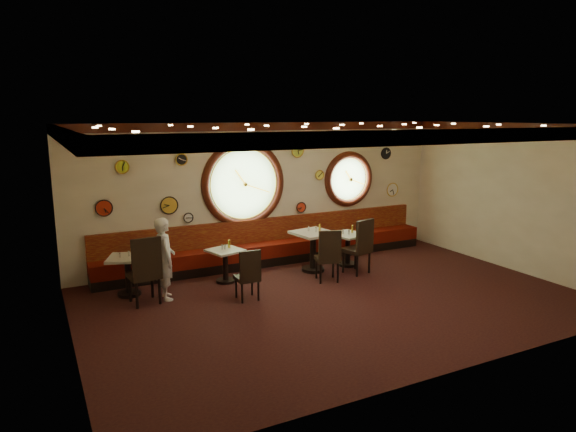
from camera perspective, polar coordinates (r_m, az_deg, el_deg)
The scene contains 50 objects.
floor at distance 9.65m, azimuth 5.37°, elevation -9.29°, with size 9.00×6.00×0.00m, color black.
ceiling at distance 9.05m, azimuth 5.74°, elevation 10.07°, with size 9.00×6.00×0.02m, color gold.
wall_back at distance 11.82m, azimuth -2.26°, elevation 2.57°, with size 9.00×0.02×3.20m, color beige.
wall_front at distance 6.94m, azimuth 18.96°, elevation -4.19°, with size 9.00×0.02×3.20m, color beige.
wall_left at distance 7.83m, azimuth -23.51°, elevation -2.81°, with size 0.02×6.00×3.20m, color beige.
wall_right at distance 12.21m, azimuth 23.70°, elevation 1.91°, with size 0.02×6.00×3.20m, color beige.
molding_back at distance 11.64m, azimuth -2.22°, elevation 9.91°, with size 9.00×0.10×0.18m, color #3A130A.
molding_front at distance 6.75m, azimuth 19.47°, elevation 8.37°, with size 9.00×0.10×0.18m, color #3A130A.
molding_left at distance 7.64m, azimuth -24.02°, elevation 8.30°, with size 0.10×6.00×0.18m, color #3A130A.
molding_right at distance 12.04m, azimuth 24.12°, elevation 9.00°, with size 0.10×6.00×0.18m, color #3A130A.
banquette_base at distance 11.89m, azimuth -1.64°, elevation -4.77°, with size 8.00×0.55×0.20m, color black.
banquette_seat at distance 11.82m, azimuth -1.65°, elevation -3.61°, with size 8.00×0.55×0.30m, color #570D07.
banquette_back at distance 11.92m, azimuth -2.11°, elevation -1.51°, with size 8.00×0.10×0.55m, color #5E070D.
porthole_left_glass at distance 11.54m, azimuth -4.98°, elevation 3.59°, with size 1.66×1.66×0.02m, color #8DBA6F.
porthole_left_frame at distance 11.53m, azimuth -4.95°, elevation 3.58°, with size 1.98×1.98×0.18m, color #3A130A.
porthole_left_ring at distance 11.50m, azimuth -4.89°, elevation 3.56°, with size 1.61×1.61×0.03m, color gold.
porthole_right_glass at distance 12.85m, azimuth 6.71°, elevation 4.10°, with size 1.10×1.10×0.02m, color #8DBA6F.
porthole_right_frame at distance 12.84m, azimuth 6.75°, elevation 4.10°, with size 1.38×1.38×0.18m, color #3A130A.
porthole_right_ring at distance 12.81m, azimuth 6.82°, elevation 4.08°, with size 1.09×1.09×0.03m, color gold.
wall_clock_0 at distance 10.76m, azimuth -17.95°, elevation 5.22°, with size 0.26×0.26×0.03m, color #B4D32A.
wall_clock_1 at distance 11.05m, azimuth -13.08°, elevation 1.16°, with size 0.36×0.36×0.03m, color gold.
wall_clock_2 at distance 11.20m, azimuth -11.03°, elevation -0.18°, with size 0.20×0.20×0.03m, color white.
wall_clock_3 at distance 10.81m, azimuth -19.78°, elevation 0.84°, with size 0.32×0.32×0.03m, color red.
wall_clock_4 at distance 13.66m, azimuth 11.49°, elevation 2.89°, with size 0.34×0.34×0.03m, color white.
wall_clock_5 at distance 11.00m, azimuth -11.77°, elevation 6.17°, with size 0.24×0.24×0.03m, color black.
wall_clock_6 at distance 12.36m, azimuth 3.52°, elevation 4.58°, with size 0.22×0.22×0.03m, color #F4F251.
wall_clock_7 at distance 12.01m, azimuth 1.06°, elevation 7.28°, with size 0.30×0.30×0.03m, color #B3CE40.
wall_clock_8 at distance 13.40m, azimuth 10.80°, elevation 6.85°, with size 0.28×0.28×0.03m, color black.
wall_clock_9 at distance 12.22m, azimuth 1.45°, elevation 0.97°, with size 0.24×0.24×0.03m, color red.
table_a at distance 10.17m, azimuth -17.35°, elevation -5.84°, with size 0.89×0.89×0.76m.
table_b at distance 10.55m, azimuth -6.98°, elevation -5.05°, with size 0.77×0.77×0.69m.
table_c at distance 11.20m, azimuth 2.80°, elevation -3.38°, with size 0.92×0.92×0.88m.
table_d at distance 11.69m, azimuth 6.67°, elevation -3.27°, with size 0.82×0.82×0.74m.
chair_a at distance 9.51m, azimuth -15.58°, elevation -5.40°, with size 0.58×0.58×0.78m.
chair_b at distance 9.44m, azimuth -4.40°, elevation -6.19°, with size 0.42×0.42×0.60m.
chair_c at distance 10.45m, azimuth 4.53°, elevation -4.04°, with size 0.57×0.57×0.68m.
chair_d at distance 11.05m, azimuth 8.08°, elevation -2.96°, with size 0.61×0.61×0.74m.
condiment_a_salt at distance 10.07m, azimuth -18.20°, elevation -4.14°, with size 0.03×0.03×0.09m, color silver.
condiment_b_salt at distance 10.48m, azimuth -7.34°, elevation -3.43°, with size 0.04×0.04×0.11m, color silver.
condiment_c_salt at distance 11.15m, azimuth 2.30°, elevation -1.42°, with size 0.04×0.04×0.11m, color silver.
condiment_d_salt at distance 11.56m, azimuth 6.13°, elevation -1.73°, with size 0.04×0.04×0.11m, color silver.
condiment_a_pepper at distance 10.11m, azimuth -17.28°, elevation -4.00°, with size 0.04×0.04×0.10m, color #BBBBBF.
condiment_b_pepper at distance 10.48m, azimuth -7.03°, elevation -3.42°, with size 0.04×0.04×0.10m, color #BCBCC0.
condiment_c_pepper at distance 11.09m, azimuth 3.13°, elevation -1.52°, with size 0.04×0.04×0.11m, color silver.
condiment_d_pepper at distance 11.55m, azimuth 6.78°, elevation -1.77°, with size 0.04×0.04×0.11m, color silver.
condiment_a_bottle at distance 10.18m, azimuth -16.97°, elevation -3.72°, with size 0.05×0.05×0.16m, color gold.
condiment_b_bottle at distance 10.59m, azimuth -6.57°, elevation -3.09°, with size 0.05×0.05×0.16m, color gold.
condiment_c_bottle at distance 11.22m, azimuth 3.53°, elevation -1.26°, with size 0.05×0.05×0.15m, color gold.
condiment_d_bottle at distance 11.72m, azimuth 7.14°, elevation -1.44°, with size 0.05×0.05×0.17m, color gold.
waiter at distance 9.73m, azimuth -13.50°, elevation -4.62°, with size 0.56×0.37×1.54m, color white.
Camera 1 is at (-4.87, -7.62, 3.37)m, focal length 32.00 mm.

